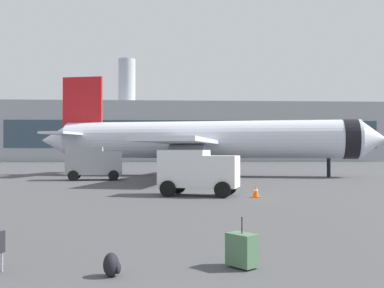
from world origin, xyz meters
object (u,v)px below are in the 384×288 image
at_px(airplane_at_gate, 205,140).
at_px(traveller_backpack, 112,265).
at_px(cargo_van, 198,170).
at_px(safety_cone_near, 177,182).
at_px(safety_cone_mid, 256,191).
at_px(service_truck, 94,162).
at_px(rolling_suitcase, 242,250).

bearing_deg(airplane_at_gate, traveller_backpack, -97.60).
xyz_separation_m(cargo_van, safety_cone_near, (-1.05, 6.42, -1.12)).
bearing_deg(safety_cone_mid, traveller_backpack, -111.46).
bearing_deg(service_truck, cargo_van, -59.86).
bearing_deg(traveller_backpack, safety_cone_near, 85.50).
xyz_separation_m(safety_cone_near, safety_cone_mid, (4.13, -7.64, 0.00)).
bearing_deg(traveller_backpack, rolling_suitcase, 11.16).
bearing_deg(cargo_van, service_truck, 120.14).
height_order(airplane_at_gate, safety_cone_mid, airplane_at_gate).
bearing_deg(cargo_van, safety_cone_mid, -21.59).
bearing_deg(rolling_suitcase, safety_cone_near, 92.48).
height_order(airplane_at_gate, safety_cone_near, airplane_at_gate).
relative_size(cargo_van, rolling_suitcase, 4.36).
bearing_deg(rolling_suitcase, traveller_backpack, -168.84).
height_order(service_truck, cargo_van, service_truck).
relative_size(service_truck, safety_cone_near, 7.37).
xyz_separation_m(safety_cone_mid, traveller_backpack, (-5.92, -15.05, -0.11)).
relative_size(cargo_van, safety_cone_near, 7.08).
xyz_separation_m(safety_cone_mid, rolling_suitcase, (-3.17, -14.51, 0.05)).
bearing_deg(rolling_suitcase, safety_cone_mid, 77.67).
relative_size(safety_cone_near, safety_cone_mid, 0.99).
xyz_separation_m(airplane_at_gate, service_truck, (-10.26, -6.04, -2.05)).
height_order(airplane_at_gate, traveller_backpack, airplane_at_gate).
bearing_deg(airplane_at_gate, rolling_suitcase, -93.38).
relative_size(rolling_suitcase, traveller_backpack, 2.29).
height_order(safety_cone_mid, rolling_suitcase, rolling_suitcase).
bearing_deg(traveller_backpack, airplane_at_gate, 82.40).
bearing_deg(cargo_van, safety_cone_near, 99.26).
xyz_separation_m(safety_cone_near, traveller_backpack, (-1.79, -22.70, -0.10)).
xyz_separation_m(cargo_van, traveller_backpack, (-2.83, -16.27, -1.22)).
bearing_deg(safety_cone_mid, airplane_at_gate, 92.81).
height_order(service_truck, safety_cone_near, service_truck).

